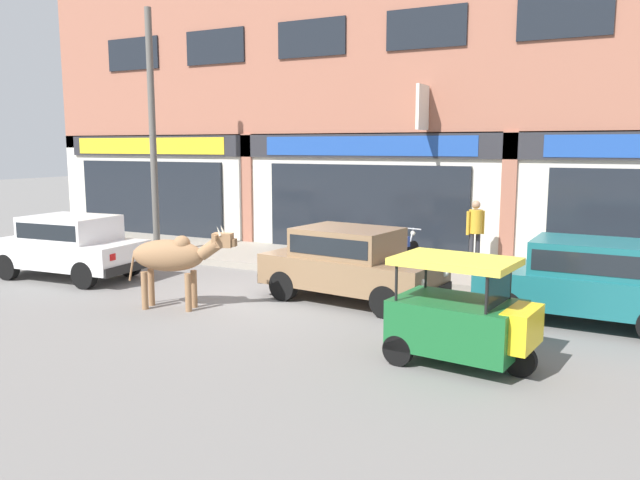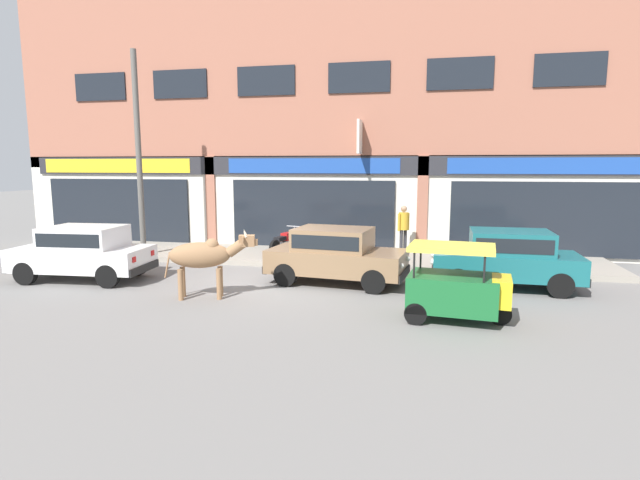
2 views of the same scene
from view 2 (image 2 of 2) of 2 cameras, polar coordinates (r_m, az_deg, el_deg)
The scene contains 13 objects.
ground_plane at distance 13.03m, azimuth -6.10°, elevation -5.13°, with size 90.00×90.00×0.00m, color slate.
sidewalk at distance 16.47m, azimuth -2.08°, elevation -1.89°, with size 19.00×2.98×0.18m, color gray.
shop_building at distance 17.98m, azimuth -0.75°, elevation 13.99°, with size 23.00×1.40×9.96m.
cow at distance 11.79m, azimuth -13.09°, elevation -1.75°, with size 2.08×0.98×1.61m.
car_0 at distance 12.96m, azimuth 1.78°, elevation -1.47°, with size 3.74×2.00×1.46m.
car_1 at distance 13.32m, azimuth 20.59°, elevation -1.75°, with size 3.65×1.68×1.46m.
car_2 at distance 14.77m, azimuth -25.44°, elevation -1.07°, with size 3.70×1.84×1.46m.
auto_rickshaw at distance 10.26m, azimuth 15.38°, elevation -5.34°, with size 2.05×1.34×1.52m.
motorcycle_0 at distance 16.32m, azimuth -4.05°, elevation -0.31°, with size 0.69×1.78×0.88m.
motorcycle_1 at distance 16.01m, azimuth -0.36°, elevation -0.46°, with size 0.52×1.81×0.88m.
motorcycle_2 at distance 15.86m, azimuth 3.44°, elevation -0.56°, with size 0.64×1.79×0.88m.
pedestrian at distance 16.39m, azimuth 9.53°, elevation 1.75°, with size 0.36×0.40×1.60m.
utility_pole at distance 17.11m, azimuth -20.02°, elevation 9.16°, with size 0.18×0.18×6.45m, color #595651.
Camera 2 is at (4.01, -12.01, 3.06)m, focal length 28.00 mm.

